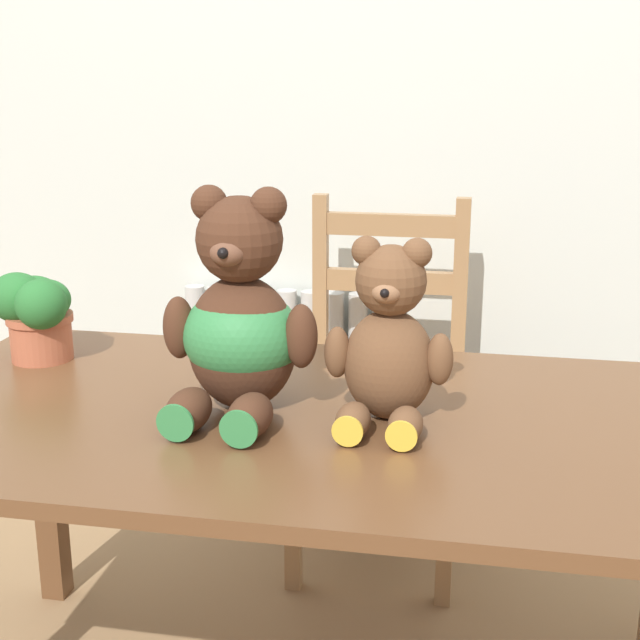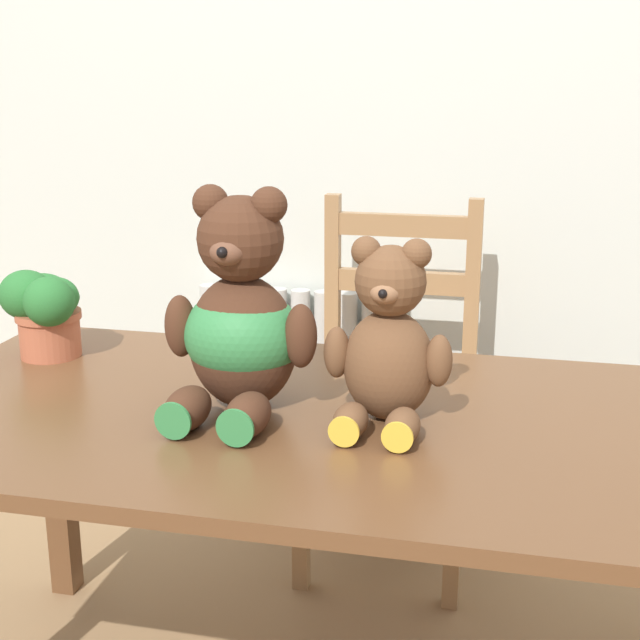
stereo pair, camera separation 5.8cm
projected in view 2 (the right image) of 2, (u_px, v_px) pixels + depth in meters
The scene contains 7 objects.
wall_back at pixel (398, 76), 2.55m from camera, with size 8.00×0.04×2.60m, color silver.
radiator at pixel (301, 403), 2.81m from camera, with size 0.66×0.10×0.67m.
dining_table at pixel (304, 454), 1.67m from camera, with size 1.57×0.85×0.71m.
wooden_chair_behind at pixel (392, 391), 2.41m from camera, with size 0.43×0.42×0.99m.
teddy_bear_left at pixel (240, 323), 1.62m from camera, with size 0.29×0.30×0.41m.
teddy_bear_right at pixel (388, 345), 1.57m from camera, with size 0.23×0.23×0.33m.
potted_plant at pixel (45, 308), 1.93m from camera, with size 0.19×0.17×0.19m.
Camera 2 is at (0.37, -1.07, 1.32)m, focal length 50.00 mm.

